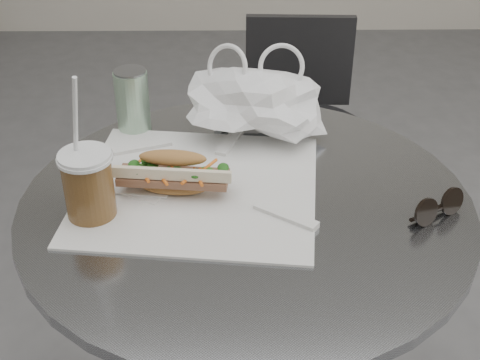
{
  "coord_description": "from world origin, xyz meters",
  "views": [
    {
      "loc": [
        -0.02,
        -0.72,
        1.38
      ],
      "look_at": [
        -0.01,
        0.18,
        0.79
      ],
      "focal_mm": 50.0,
      "sensor_mm": 36.0,
      "label": 1
    }
  ],
  "objects_px": {
    "chair_far": "(297,167)",
    "sunglasses": "(438,208)",
    "iced_coffee": "(88,184)",
    "drink_can": "(132,100)",
    "banh_mi": "(173,173)",
    "cafe_table": "(245,319)"
  },
  "relations": [
    {
      "from": "banh_mi",
      "to": "drink_can",
      "type": "height_order",
      "value": "drink_can"
    },
    {
      "from": "banh_mi",
      "to": "drink_can",
      "type": "bearing_deg",
      "value": 118.35
    },
    {
      "from": "chair_far",
      "to": "sunglasses",
      "type": "xyz_separation_m",
      "value": [
        0.14,
        -0.81,
        0.42
      ]
    },
    {
      "from": "cafe_table",
      "to": "iced_coffee",
      "type": "xyz_separation_m",
      "value": [
        -0.25,
        -0.04,
        0.33
      ]
    },
    {
      "from": "banh_mi",
      "to": "sunglasses",
      "type": "height_order",
      "value": "banh_mi"
    },
    {
      "from": "chair_far",
      "to": "iced_coffee",
      "type": "relative_size",
      "value": 2.98
    },
    {
      "from": "chair_far",
      "to": "iced_coffee",
      "type": "xyz_separation_m",
      "value": [
        -0.42,
        -0.79,
        0.47
      ]
    },
    {
      "from": "cafe_table",
      "to": "chair_far",
      "type": "xyz_separation_m",
      "value": [
        0.17,
        0.75,
        -0.13
      ]
    },
    {
      "from": "iced_coffee",
      "to": "drink_can",
      "type": "height_order",
      "value": "iced_coffee"
    },
    {
      "from": "chair_far",
      "to": "cafe_table",
      "type": "bearing_deg",
      "value": 79.88
    },
    {
      "from": "banh_mi",
      "to": "sunglasses",
      "type": "relative_size",
      "value": 2.39
    },
    {
      "from": "banh_mi",
      "to": "iced_coffee",
      "type": "xyz_separation_m",
      "value": [
        -0.13,
        -0.06,
        0.02
      ]
    },
    {
      "from": "drink_can",
      "to": "banh_mi",
      "type": "bearing_deg",
      "value": -67.6
    },
    {
      "from": "sunglasses",
      "to": "drink_can",
      "type": "height_order",
      "value": "drink_can"
    },
    {
      "from": "chair_far",
      "to": "sunglasses",
      "type": "bearing_deg",
      "value": 102.2
    },
    {
      "from": "cafe_table",
      "to": "banh_mi",
      "type": "bearing_deg",
      "value": 170.11
    },
    {
      "from": "chair_far",
      "to": "drink_can",
      "type": "height_order",
      "value": "drink_can"
    },
    {
      "from": "cafe_table",
      "to": "drink_can",
      "type": "relative_size",
      "value": 6.08
    },
    {
      "from": "cafe_table",
      "to": "chair_far",
      "type": "relative_size",
      "value": 1.02
    },
    {
      "from": "cafe_table",
      "to": "sunglasses",
      "type": "xyz_separation_m",
      "value": [
        0.31,
        -0.05,
        0.29
      ]
    },
    {
      "from": "chair_far",
      "to": "banh_mi",
      "type": "bearing_deg",
      "value": 70.88
    },
    {
      "from": "chair_far",
      "to": "drink_can",
      "type": "bearing_deg",
      "value": 54.97
    }
  ]
}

